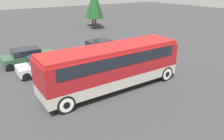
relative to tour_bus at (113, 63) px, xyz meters
name	(u,v)px	position (x,y,z in m)	size (l,w,h in m)	color
ground_plane	(112,88)	(-0.10, 0.00, -1.82)	(120.00, 120.00, 0.00)	#38383A
tour_bus	(113,63)	(0.00, 0.00, 0.00)	(9.92, 2.69, 3.01)	#B7B2A8
parked_car_near	(100,47)	(3.59, 7.60, -1.13)	(4.77, 1.86, 1.40)	navy
parked_car_mid	(47,64)	(-2.83, 5.44, -1.11)	(4.76, 1.89, 1.43)	silver
parked_car_far	(28,57)	(-3.61, 8.27, -1.08)	(4.44, 1.95, 1.48)	#2D5638
tree_left	(95,4)	(10.03, 19.72, 2.17)	(2.49, 2.49, 6.28)	brown
tree_center	(92,7)	(11.03, 22.39, 1.46)	(2.68, 2.68, 5.14)	brown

